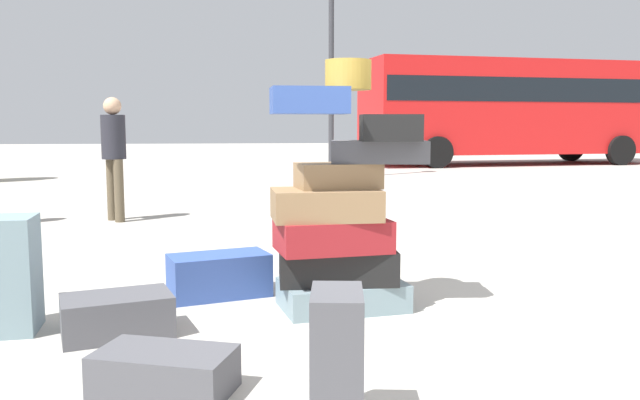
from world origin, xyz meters
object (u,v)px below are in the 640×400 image
Objects in this scene: suitcase_charcoal_foreground_far at (337,362)px; person_bearded_onlooker at (114,148)px; parked_bus at (512,105)px; lamp_post at (331,11)px; suitcase_navy_left_side at (219,275)px; suitcase_slate_behind_tower at (13,274)px; suitcase_charcoal_right_side at (165,372)px; suitcase_tower at (340,219)px; suitcase_charcoal_upright_blue at (117,315)px.

person_bearded_onlooker is (-1.94, 6.02, 0.65)m from suitcase_charcoal_foreground_far.
suitcase_charcoal_foreground_far is 0.06× the size of parked_bus.
person_bearded_onlooker is at bearing -120.39° from lamp_post.
suitcase_slate_behind_tower reaches higher than suitcase_navy_left_side.
suitcase_navy_left_side is 1.12× the size of suitcase_charcoal_right_side.
suitcase_tower reaches higher than suitcase_slate_behind_tower.
lamp_post reaches higher than suitcase_charcoal_foreground_far.
person_bearded_onlooker is 7.69m from lamp_post.
suitcase_tower reaches higher than suitcase_charcoal_right_side.
suitcase_charcoal_foreground_far is at bearing -99.22° from suitcase_tower.
suitcase_charcoal_foreground_far is at bearing -13.27° from suitcase_charcoal_right_side.
suitcase_slate_behind_tower is 0.67m from suitcase_charcoal_upright_blue.
suitcase_charcoal_right_side is at bearing -113.53° from suitcase_navy_left_side.
lamp_post is (2.21, 10.05, 3.56)m from suitcase_navy_left_side.
lamp_post is at bearing 90.74° from suitcase_charcoal_foreground_far.
lamp_post is at bearing -148.91° from parked_bus.
lamp_post is (3.38, 10.71, 3.37)m from suitcase_slate_behind_tower.
suitcase_charcoal_foreground_far is (-0.28, -1.72, -0.32)m from suitcase_tower.
suitcase_charcoal_foreground_far is at bearing -46.33° from suitcase_slate_behind_tower.
suitcase_charcoal_foreground_far reaches higher than suitcase_charcoal_upright_blue.
parked_bus is (9.72, 15.59, 1.49)m from suitcase_slate_behind_tower.
suitcase_tower is 2.37× the size of suitcase_navy_left_side.
parked_bus is at bearing 43.31° from suitcase_navy_left_side.
suitcase_charcoal_foreground_far is 0.10× the size of lamp_post.
suitcase_charcoal_upright_blue is 11.77m from lamp_post.
suitcase_charcoal_foreground_far is at bearing -97.84° from lamp_post.
person_bearded_onlooker is at bearing 93.21° from suitcase_navy_left_side.
suitcase_tower is 4.85m from person_bearded_onlooker.
lamp_post is (1.40, 10.48, 3.11)m from suitcase_tower.
parked_bus is at bearing 52.96° from suitcase_slate_behind_tower.
suitcase_charcoal_right_side is 0.94m from suitcase_charcoal_upright_blue.
suitcase_slate_behind_tower is 2.26m from suitcase_charcoal_foreground_far.
suitcase_tower is 17.25m from parked_bus.
suitcase_charcoal_right_side is 0.39× the size of person_bearded_onlooker.
person_bearded_onlooker reaches higher than suitcase_charcoal_foreground_far.
suitcase_charcoal_foreground_far reaches higher than suitcase_navy_left_side.
suitcase_charcoal_upright_blue is (-1.37, -0.37, -0.49)m from suitcase_tower.
lamp_post reaches higher than suitcase_tower.
suitcase_navy_left_side is 1.20× the size of suitcase_charcoal_foreground_far.
suitcase_charcoal_right_side is at bearing -124.26° from parked_bus.
suitcase_charcoal_foreground_far is 12.78m from lamp_post.
suitcase_charcoal_upright_blue is at bearing -164.66° from suitcase_tower.
suitcase_charcoal_upright_blue is at bearing -104.30° from lamp_post.
suitcase_navy_left_side is 1.01× the size of suitcase_slate_behind_tower.
person_bearded_onlooker reaches higher than suitcase_charcoal_right_side.
suitcase_tower is 2.38× the size of suitcase_slate_behind_tower.
suitcase_tower is 1.50m from suitcase_charcoal_upright_blue.
suitcase_charcoal_right_side is at bearing -83.73° from suitcase_charcoal_upright_blue.
suitcase_tower is at bearing 71.09° from suitcase_charcoal_right_side.
lamp_post is at bearing 98.31° from suitcase_charcoal_right_side.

